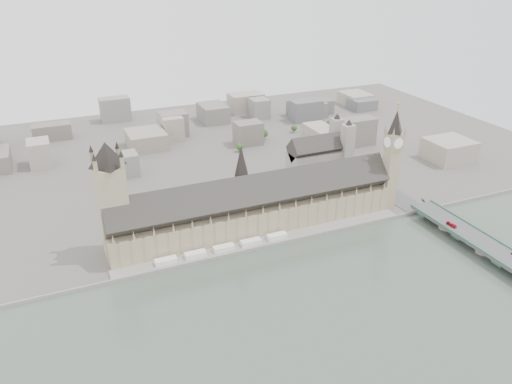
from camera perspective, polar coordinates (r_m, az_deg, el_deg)
name	(u,v)px	position (r m, az deg, el deg)	size (l,w,h in m)	color
ground	(263,239)	(447.43, 0.84, -5.34)	(900.00, 900.00, 0.00)	#595651
river_thames	(371,365)	(334.38, 13.04, -18.69)	(600.00, 600.00, 0.00)	#445045
embankment_wall	(270,245)	(434.99, 1.65, -6.10)	(600.00, 1.50, 3.00)	gray
river_terrace	(267,242)	(441.06, 1.24, -5.69)	(270.00, 15.00, 2.00)	gray
terrace_tents	(224,248)	(427.26, -3.71, -6.40)	(118.00, 7.00, 4.00)	white
palace_of_westminster	(255,207)	(452.17, -0.15, -1.69)	(265.00, 40.73, 55.44)	tan
elizabeth_tower	(392,153)	(494.88, 15.31, 4.33)	(17.00, 17.00, 107.50)	tan
victoria_tower	(112,195)	(416.33, -16.16, -0.31)	(30.00, 30.00, 100.00)	tan
central_tower	(241,170)	(439.06, -1.68, 2.51)	(13.00, 13.00, 48.00)	gray
westminster_bridge	(477,243)	(470.45, 23.92, -5.40)	(25.00, 325.00, 10.25)	#474749
westminster_abbey	(320,158)	(558.58, 7.34, 3.85)	(68.00, 36.00, 64.00)	#9D958D
city_skyline_inland	(186,135)	(650.76, -7.98, 6.41)	(720.00, 360.00, 38.00)	gray
park_trees	(229,205)	(489.28, -3.08, -1.50)	(110.00, 30.00, 15.00)	#1D4619
red_bus_north	(451,225)	(478.36, 21.43, -3.50)	(2.35, 10.02, 2.79)	red
car_approach	(423,200)	(516.71, 18.57, -0.91)	(2.18, 5.37, 1.56)	gray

